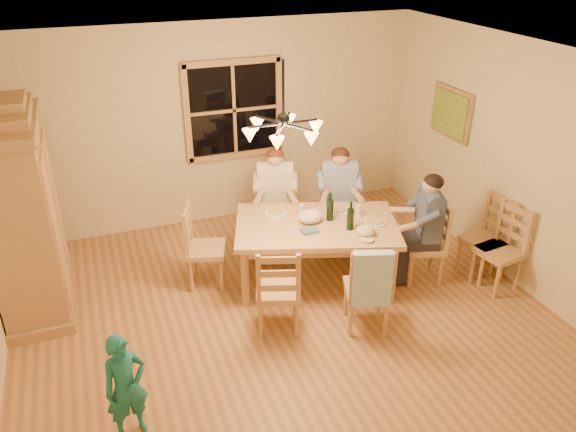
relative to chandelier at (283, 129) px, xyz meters
name	(u,v)px	position (x,y,z in m)	size (l,w,h in m)	color
floor	(284,314)	(0.00, 0.00, -2.08)	(5.50, 5.50, 0.00)	#996237
ceiling	(283,59)	(0.00, 0.00, 0.62)	(5.50, 5.00, 0.02)	white
wall_back	(219,125)	(0.00, 2.50, -0.73)	(5.50, 0.02, 2.70)	beige
wall_right	(514,164)	(2.75, 0.00, -0.73)	(0.02, 5.00, 2.70)	beige
window	(234,110)	(0.20, 2.47, -0.53)	(1.30, 0.06, 1.30)	black
painting	(451,113)	(2.71, 1.20, -0.48)	(0.06, 0.78, 0.64)	#9D7E44
chandelier	(283,129)	(0.00, 0.00, 0.00)	(0.77, 0.68, 0.71)	black
armoire	(24,218)	(-2.42, 1.14, -1.02)	(0.66, 1.40, 2.30)	#9D7E44
dining_table	(316,231)	(0.57, 0.48, -1.42)	(2.05, 1.61, 0.76)	tan
chair_far_left	(276,225)	(0.41, 1.43, -1.77)	(0.55, 0.54, 0.99)	#AB794B
chair_far_right	(337,224)	(1.17, 1.18, -1.77)	(0.55, 0.54, 0.99)	#AB794B
chair_near_left	(278,303)	(-0.13, -0.18, -1.77)	(0.55, 0.54, 0.99)	#AB794B
chair_near_right	(366,301)	(0.72, -0.46, -1.77)	(0.55, 0.54, 0.99)	#AB794B
chair_end_left	(207,261)	(-0.61, 0.88, -1.77)	(0.54, 0.55, 0.99)	#AB794B
chair_end_right	(423,257)	(1.75, 0.09, -1.77)	(0.54, 0.55, 0.99)	#AB794B
adult_woman	(275,186)	(0.41, 1.43, -1.24)	(0.49, 0.52, 0.87)	beige
adult_plaid_man	(339,186)	(1.17, 1.18, -1.24)	(0.49, 0.52, 0.87)	#38589C
adult_slate_man	(428,215)	(1.75, 0.09, -1.24)	(0.52, 0.49, 0.87)	#3F4B65
towel	(372,279)	(0.66, -0.64, -1.38)	(0.38, 0.10, 0.58)	#97B8CC
wine_bottle_a	(330,207)	(0.74, 0.51, -1.15)	(0.08, 0.08, 0.33)	black
wine_bottle_b	(350,216)	(0.86, 0.24, -1.15)	(0.08, 0.08, 0.33)	black
plate_woman	(276,213)	(0.22, 0.87, -1.31)	(0.26, 0.26, 0.02)	white
plate_plaid	(338,210)	(0.93, 0.68, -1.31)	(0.26, 0.26, 0.02)	white
plate_slate	(375,222)	(1.18, 0.27, -1.31)	(0.26, 0.26, 0.02)	white
wine_glass_a	(301,210)	(0.48, 0.73, -1.25)	(0.06, 0.06, 0.14)	silver
wine_glass_b	(359,210)	(1.09, 0.50, -1.25)	(0.06, 0.06, 0.14)	silver
cap	(365,231)	(0.95, 0.05, -1.26)	(0.20, 0.20, 0.11)	#CDBF88
napkin	(309,230)	(0.42, 0.34, -1.30)	(0.18, 0.14, 0.03)	#44697E
cloth_bundle	(310,216)	(0.51, 0.53, -1.24)	(0.28, 0.22, 0.15)	beige
child	(126,387)	(-1.71, -1.04, -1.59)	(0.35, 0.23, 0.97)	#1B737A
chair_spare_front	(496,263)	(2.45, -0.33, -1.77)	(0.49, 0.51, 0.99)	#AB794B
chair_spare_back	(482,253)	(2.45, -0.08, -1.77)	(0.47, 0.49, 0.99)	#AB794B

